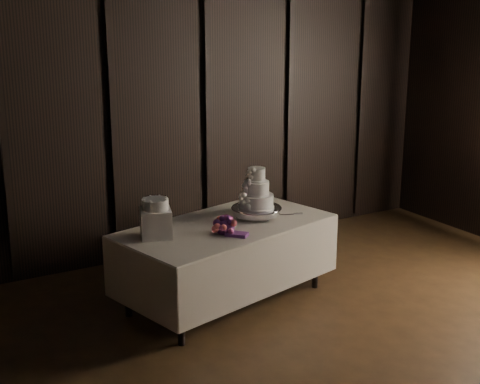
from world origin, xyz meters
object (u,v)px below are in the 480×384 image
display_table (226,260)px  box_pedestal (156,223)px  wedding_cake (255,193)px  small_cake (155,204)px  cake_stand (256,212)px  bouquet (225,226)px

display_table → box_pedestal: size_ratio=8.39×
wedding_cake → small_cake: size_ratio=1.69×
wedding_cake → display_table: bearing=171.2°
display_table → small_cake: size_ratio=9.52×
cake_stand → wedding_cake: bearing=-150.3°
wedding_cake → box_pedestal: 1.04m
wedding_cake → small_cake: 1.03m
cake_stand → bouquet: 0.57m
display_table → bouquet: (-0.12, -0.21, 0.41)m
display_table → box_pedestal: 0.83m
cake_stand → bouquet: bearing=-150.5°
display_table → small_cake: (-0.69, 0.00, 0.64)m
wedding_cake → box_pedestal: (-1.03, -0.05, -0.12)m
bouquet → small_cake: bearing=159.6°
display_table → cake_stand: (0.37, 0.07, 0.39)m
display_table → cake_stand: 0.54m
box_pedestal → small_cake: 0.17m
small_cake → display_table: bearing=-0.3°
box_pedestal → small_cake: size_ratio=1.13×
display_table → cake_stand: cake_stand is taller
cake_stand → wedding_cake: wedding_cake is taller
display_table → small_cake: small_cake is taller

